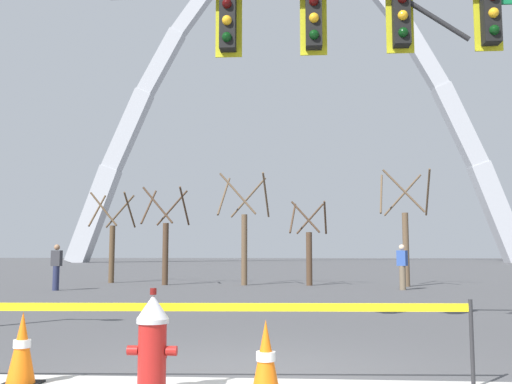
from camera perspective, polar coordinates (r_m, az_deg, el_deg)
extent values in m
plane|color=#474749|center=(6.28, -1.03, -18.21)|extent=(240.00, 240.00, 0.00)
cylinder|color=maroon|center=(5.53, -10.36, -15.97)|extent=(0.26, 0.26, 0.62)
cylinder|color=#B7B7BC|center=(5.48, -10.29, -12.57)|extent=(0.30, 0.30, 0.04)
cone|color=#B7B7BC|center=(5.47, -10.27, -11.22)|extent=(0.30, 0.30, 0.22)
cylinder|color=#5E0F0D|center=(5.46, -10.24, -9.76)|extent=(0.06, 0.06, 0.06)
cylinder|color=maroon|center=(5.57, -12.21, -15.22)|extent=(0.10, 0.09, 0.09)
cylinder|color=maroon|center=(5.48, -8.45, -15.44)|extent=(0.10, 0.09, 0.09)
cylinder|color=maroon|center=(5.73, -9.85, -15.95)|extent=(0.13, 0.14, 0.13)
cylinder|color=#5E0F0D|center=(5.81, -9.66, -15.82)|extent=(0.15, 0.03, 0.15)
cylinder|color=#232326|center=(6.15, 20.79, -14.01)|extent=(0.04, 0.04, 0.86)
cube|color=yellow|center=(5.84, -8.22, -11.33)|extent=(5.86, 0.31, 0.08)
cone|color=orange|center=(5.21, 0.99, -16.48)|extent=(0.28, 0.28, 0.70)
cylinder|color=white|center=(5.20, 0.99, -16.10)|extent=(0.17, 0.17, 0.08)
cone|color=orange|center=(6.33, -22.37, -14.16)|extent=(0.28, 0.28, 0.70)
cylinder|color=white|center=(6.33, -22.35, -13.84)|extent=(0.17, 0.17, 0.08)
cylinder|color=#232326|center=(9.93, 17.41, 16.30)|extent=(1.11, 0.08, 0.81)
cube|color=black|center=(10.16, 22.43, 15.95)|extent=(0.26, 0.24, 0.90)
cube|color=gold|center=(10.29, 22.18, 15.67)|extent=(0.44, 0.03, 1.04)
sphere|color=orange|center=(10.05, 22.67, 16.22)|extent=(0.16, 0.16, 0.16)
sphere|color=black|center=(9.95, 22.74, 14.72)|extent=(0.16, 0.16, 0.16)
cube|color=black|center=(9.82, 14.33, 16.45)|extent=(0.26, 0.24, 0.90)
cube|color=gold|center=(9.95, 14.18, 16.15)|extent=(0.44, 0.03, 1.04)
sphere|color=orange|center=(9.71, 14.47, 16.74)|extent=(0.16, 0.16, 0.16)
sphere|color=black|center=(9.60, 14.52, 15.20)|extent=(0.16, 0.16, 0.16)
cube|color=black|center=(9.68, 5.79, 16.65)|extent=(0.26, 0.24, 0.90)
cube|color=gold|center=(9.81, 5.76, 16.33)|extent=(0.44, 0.03, 1.04)
sphere|color=#360606|center=(9.67, 5.80, 18.48)|extent=(0.16, 0.16, 0.16)
sphere|color=orange|center=(9.56, 5.82, 16.95)|extent=(0.16, 0.16, 0.16)
sphere|color=black|center=(9.45, 5.83, 15.38)|extent=(0.16, 0.16, 0.16)
cube|color=black|center=(9.73, -2.83, 16.49)|extent=(0.26, 0.24, 0.90)
cube|color=gold|center=(9.86, -2.73, 16.18)|extent=(0.44, 0.03, 1.04)
sphere|color=#360606|center=(9.73, -2.92, 18.30)|extent=(0.16, 0.16, 0.16)
sphere|color=orange|center=(9.61, -2.93, 16.78)|extent=(0.16, 0.16, 0.16)
sphere|color=black|center=(9.51, -2.94, 15.23)|extent=(0.16, 0.16, 0.16)
cube|color=#B2B5BC|center=(75.96, -15.93, -2.27)|extent=(6.49, 2.38, 12.85)
cube|color=#B2B5BC|center=(76.11, -12.69, 5.98)|extent=(6.25, 2.17, 10.91)
cube|color=#B2B5BC|center=(77.39, -9.47, 12.60)|extent=(5.99, 1.96, 8.98)
cube|color=#B2B5BC|center=(79.08, -6.26, 17.56)|extent=(5.70, 1.75, 7.07)
cube|color=#B2B5BC|center=(78.91, 13.07, 17.74)|extent=(5.70, 1.75, 7.07)
cube|color=#B2B5BC|center=(77.16, 16.36, 12.83)|extent=(5.99, 1.96, 8.98)
cube|color=#B2B5BC|center=(75.81, 19.69, 6.24)|extent=(6.25, 2.17, 10.91)
cube|color=#B2B5BC|center=(75.60, 23.06, -2.01)|extent=(6.49, 2.38, 12.85)
cylinder|color=brown|center=(25.61, -14.23, -6.04)|extent=(0.24, 0.24, 2.47)
cylinder|color=brown|center=(26.06, -15.59, -1.80)|extent=(0.34, 1.33, 1.48)
cylinder|color=brown|center=(25.37, -12.53, -1.77)|extent=(0.21, 1.35, 1.48)
cylinder|color=brown|center=(26.37, -13.44, -1.90)|extent=(1.35, 0.21, 1.48)
cylinder|color=brown|center=(25.01, -15.01, -1.65)|extent=(1.33, 0.37, 1.48)
cylinder|color=#473323|center=(23.53, -9.06, -6.13)|extent=(0.24, 0.24, 2.50)
cylinder|color=#473323|center=(23.93, -10.68, -1.47)|extent=(0.35, 1.35, 1.50)
cylinder|color=#473323|center=(23.36, -7.17, -1.42)|extent=(0.21, 1.36, 1.50)
cylinder|color=#473323|center=(24.34, -8.40, -1.59)|extent=(1.36, 0.21, 1.50)
cylinder|color=#473323|center=(22.90, -9.81, -1.29)|extent=(1.34, 0.37, 1.50)
cylinder|color=brown|center=(23.09, -1.18, -5.78)|extent=(0.24, 0.24, 2.84)
cylinder|color=brown|center=(23.46, -3.24, -0.41)|extent=(0.38, 1.52, 1.70)
cylinder|color=brown|center=(23.05, 0.99, -0.32)|extent=(0.23, 1.54, 1.70)
cylinder|color=brown|center=(24.06, -0.77, -0.56)|extent=(1.54, 0.23, 1.70)
cylinder|color=brown|center=(22.36, -1.85, -0.14)|extent=(1.52, 0.41, 1.70)
cylinder|color=#473323|center=(23.00, 5.34, -6.66)|extent=(0.24, 0.24, 2.12)
cylinder|color=#473323|center=(23.16, 3.70, -2.62)|extent=(0.31, 1.15, 1.28)
cylinder|color=#473323|center=(23.00, 6.94, -2.57)|extent=(0.20, 1.16, 1.28)
cylinder|color=#473323|center=(23.69, 5.42, -2.69)|extent=(1.16, 0.20, 1.28)
cylinder|color=#473323|center=(22.39, 4.97, -2.50)|extent=(1.15, 0.33, 1.28)
cylinder|color=brown|center=(22.94, 14.77, -5.57)|extent=(0.24, 0.24, 2.85)
cylinder|color=brown|center=(23.08, 12.42, -0.16)|extent=(0.38, 1.53, 1.70)
cylinder|color=brown|center=(23.15, 16.81, -0.06)|extent=(0.23, 1.54, 1.70)
cylinder|color=brown|center=(23.93, 14.44, -0.31)|extent=(1.54, 0.23, 1.70)
cylinder|color=brown|center=(22.17, 14.55, 0.13)|extent=(1.52, 0.41, 1.70)
cylinder|color=brown|center=(20.89, 14.46, -8.32)|extent=(0.22, 0.22, 0.84)
cube|color=#2D4C99|center=(20.87, 14.41, -6.42)|extent=(0.39, 0.36, 0.54)
sphere|color=beige|center=(20.87, 14.38, -5.38)|extent=(0.20, 0.20, 0.20)
cylinder|color=#232847|center=(21.13, -19.38, -8.14)|extent=(0.22, 0.22, 0.84)
cube|color=#333338|center=(21.11, -19.32, -6.27)|extent=(0.36, 0.24, 0.54)
sphere|color=#936B4C|center=(21.11, -19.28, -5.24)|extent=(0.20, 0.20, 0.20)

